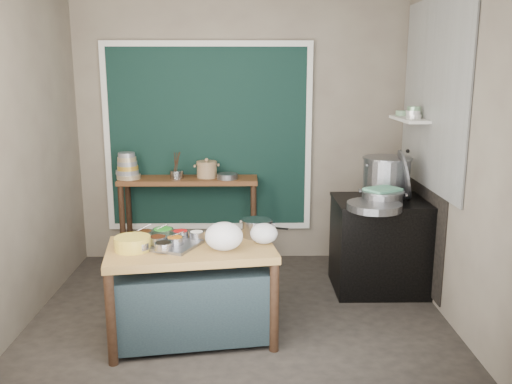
{
  "coord_description": "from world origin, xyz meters",
  "views": [
    {
      "loc": [
        0.08,
        -4.34,
        2.05
      ],
      "look_at": [
        0.15,
        0.25,
        1.02
      ],
      "focal_mm": 38.0,
      "sensor_mm": 36.0,
      "label": 1
    }
  ],
  "objects_px": {
    "back_counter": "(190,221)",
    "saucepan": "(257,228)",
    "prep_table": "(192,292)",
    "yellow_basin": "(133,243)",
    "ceramic_crock": "(207,170)",
    "condiment_tray": "(164,244)",
    "steamer": "(382,197)",
    "utensil_cup": "(177,174)",
    "stove_block": "(382,246)",
    "stock_pot": "(386,176)"
  },
  "relations": [
    {
      "from": "back_counter",
      "to": "utensil_cup",
      "type": "height_order",
      "value": "utensil_cup"
    },
    {
      "from": "prep_table",
      "to": "yellow_basin",
      "type": "bearing_deg",
      "value": -177.51
    },
    {
      "from": "stock_pot",
      "to": "saucepan",
      "type": "bearing_deg",
      "value": -144.68
    },
    {
      "from": "prep_table",
      "to": "saucepan",
      "type": "xyz_separation_m",
      "value": [
        0.51,
        0.25,
        0.44
      ]
    },
    {
      "from": "prep_table",
      "to": "saucepan",
      "type": "relative_size",
      "value": 4.93
    },
    {
      "from": "saucepan",
      "to": "utensil_cup",
      "type": "bearing_deg",
      "value": 138.87
    },
    {
      "from": "stock_pot",
      "to": "steamer",
      "type": "height_order",
      "value": "stock_pot"
    },
    {
      "from": "saucepan",
      "to": "steamer",
      "type": "xyz_separation_m",
      "value": [
        1.13,
        0.53,
        0.12
      ]
    },
    {
      "from": "back_counter",
      "to": "condiment_tray",
      "type": "xyz_separation_m",
      "value": [
        -0.01,
        -1.66,
        0.29
      ]
    },
    {
      "from": "condiment_tray",
      "to": "utensil_cup",
      "type": "distance_m",
      "value": 1.65
    },
    {
      "from": "ceramic_crock",
      "to": "utensil_cup",
      "type": "bearing_deg",
      "value": -170.31
    },
    {
      "from": "back_counter",
      "to": "yellow_basin",
      "type": "distance_m",
      "value": 1.82
    },
    {
      "from": "condiment_tray",
      "to": "utensil_cup",
      "type": "xyz_separation_m",
      "value": [
        -0.11,
        1.63,
        0.23
      ]
    },
    {
      "from": "back_counter",
      "to": "stove_block",
      "type": "bearing_deg",
      "value": -21.02
    },
    {
      "from": "ceramic_crock",
      "to": "steamer",
      "type": "relative_size",
      "value": 0.57
    },
    {
      "from": "back_counter",
      "to": "yellow_basin",
      "type": "bearing_deg",
      "value": -97.38
    },
    {
      "from": "stove_block",
      "to": "yellow_basin",
      "type": "relative_size",
      "value": 3.38
    },
    {
      "from": "saucepan",
      "to": "stock_pot",
      "type": "bearing_deg",
      "value": 54.02
    },
    {
      "from": "back_counter",
      "to": "condiment_tray",
      "type": "relative_size",
      "value": 2.9
    },
    {
      "from": "back_counter",
      "to": "ceramic_crock",
      "type": "distance_m",
      "value": 0.58
    },
    {
      "from": "condiment_tray",
      "to": "yellow_basin",
      "type": "distance_m",
      "value": 0.25
    },
    {
      "from": "stove_block",
      "to": "saucepan",
      "type": "xyz_separation_m",
      "value": [
        -1.2,
        -0.71,
        0.39
      ]
    },
    {
      "from": "prep_table",
      "to": "stove_block",
      "type": "xyz_separation_m",
      "value": [
        1.71,
        0.96,
        0.05
      ]
    },
    {
      "from": "saucepan",
      "to": "steamer",
      "type": "height_order",
      "value": "steamer"
    },
    {
      "from": "utensil_cup",
      "to": "saucepan",
      "type": "bearing_deg",
      "value": -59.82
    },
    {
      "from": "stock_pot",
      "to": "steamer",
      "type": "relative_size",
      "value": 1.21
    },
    {
      "from": "condiment_tray",
      "to": "stock_pot",
      "type": "relative_size",
      "value": 1.05
    },
    {
      "from": "ceramic_crock",
      "to": "stock_pot",
      "type": "distance_m",
      "value": 1.85
    },
    {
      "from": "condiment_tray",
      "to": "steamer",
      "type": "relative_size",
      "value": 1.27
    },
    {
      "from": "prep_table",
      "to": "steamer",
      "type": "height_order",
      "value": "steamer"
    },
    {
      "from": "prep_table",
      "to": "yellow_basin",
      "type": "height_order",
      "value": "yellow_basin"
    },
    {
      "from": "back_counter",
      "to": "saucepan",
      "type": "relative_size",
      "value": 5.71
    },
    {
      "from": "utensil_cup",
      "to": "ceramic_crock",
      "type": "height_order",
      "value": "ceramic_crock"
    },
    {
      "from": "back_counter",
      "to": "yellow_basin",
      "type": "relative_size",
      "value": 5.44
    },
    {
      "from": "stock_pot",
      "to": "stove_block",
      "type": "bearing_deg",
      "value": -106.8
    },
    {
      "from": "utensil_cup",
      "to": "prep_table",
      "type": "bearing_deg",
      "value": -79.35
    },
    {
      "from": "prep_table",
      "to": "ceramic_crock",
      "type": "distance_m",
      "value": 1.83
    },
    {
      "from": "stove_block",
      "to": "steamer",
      "type": "bearing_deg",
      "value": -110.26
    },
    {
      "from": "prep_table",
      "to": "steamer",
      "type": "relative_size",
      "value": 3.17
    },
    {
      "from": "saucepan",
      "to": "yellow_basin",
      "type": "bearing_deg",
      "value": -141.72
    },
    {
      "from": "ceramic_crock",
      "to": "prep_table",
      "type": "bearing_deg",
      "value": -90.01
    },
    {
      "from": "yellow_basin",
      "to": "utensil_cup",
      "type": "height_order",
      "value": "utensil_cup"
    },
    {
      "from": "yellow_basin",
      "to": "steamer",
      "type": "bearing_deg",
      "value": 22.67
    },
    {
      "from": "stove_block",
      "to": "condiment_tray",
      "type": "height_order",
      "value": "stove_block"
    },
    {
      "from": "condiment_tray",
      "to": "stock_pot",
      "type": "bearing_deg",
      "value": 29.43
    },
    {
      "from": "utensil_cup",
      "to": "stock_pot",
      "type": "relative_size",
      "value": 0.3
    },
    {
      "from": "stove_block",
      "to": "saucepan",
      "type": "bearing_deg",
      "value": -149.32
    },
    {
      "from": "stock_pot",
      "to": "steamer",
      "type": "xyz_separation_m",
      "value": [
        -0.12,
        -0.36,
        -0.12
      ]
    },
    {
      "from": "condiment_tray",
      "to": "stock_pot",
      "type": "height_order",
      "value": "stock_pot"
    },
    {
      "from": "back_counter",
      "to": "saucepan",
      "type": "height_order",
      "value": "back_counter"
    }
  ]
}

